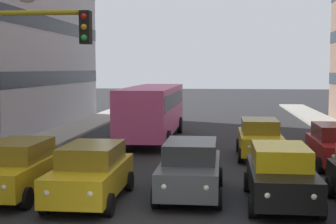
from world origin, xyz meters
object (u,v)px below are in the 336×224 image
car_1 (281,174)px  car_4 (17,168)px  car_row2_1 (336,145)px  car_3 (91,172)px  car_row2_0 (260,138)px  car_2 (190,168)px  bus_behind_traffic (153,107)px

car_1 → car_4: 8.17m
car_row2_1 → car_4: bearing=28.4°
car_3 → car_row2_0: (-5.60, -8.27, 0.00)m
car_2 → car_4: bearing=5.9°
car_row2_0 → bus_behind_traffic: size_ratio=0.42×
car_4 → car_row2_1: (-11.07, -5.99, 0.00)m
car_1 → car_4: bearing=-0.6°
car_2 → car_4: (5.45, 0.57, 0.00)m
car_3 → car_row2_0: bearing=-124.1°
car_1 → car_4: (8.17, -0.09, 0.00)m
car_4 → car_2: bearing=-174.1°
car_1 → car_4: size_ratio=1.00×
car_4 → car_1: bearing=179.4°
car_row2_1 → car_3: bearing=36.9°
car_2 → car_3: same height
car_2 → car_row2_1: 7.81m
car_row2_0 → bus_behind_traffic: bearing=-41.8°
car_2 → car_row2_1: bearing=-136.0°
car_4 → bus_behind_traffic: 13.14m
car_3 → car_row2_0: same height
car_3 → bus_behind_traffic: size_ratio=0.42×
car_row2_0 → car_1: bearing=90.4°
car_1 → bus_behind_traffic: bus_behind_traffic is taller
car_1 → car_4: same height
car_3 → car_4: bearing=-9.7°
car_row2_1 → car_row2_0: bearing=-32.1°
car_1 → car_row2_1: (-2.90, -6.08, 0.00)m
car_3 → bus_behind_traffic: (0.00, -13.29, 0.97)m
car_2 → car_3: 3.10m
car_1 → car_row2_0: 7.93m
car_4 → car_row2_1: bearing=-151.6°
car_row2_1 → bus_behind_traffic: bus_behind_traffic is taller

